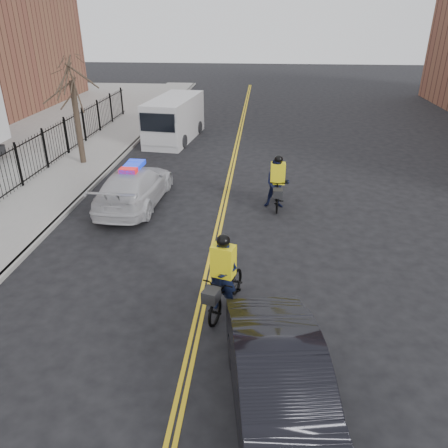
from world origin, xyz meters
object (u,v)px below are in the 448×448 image
dark_sedan (281,388)px  cargo_van (174,120)px  cyclist_near (223,284)px  cyclist_far (277,187)px  police_cruiser (134,186)px

dark_sedan → cargo_van: cargo_van is taller
cyclist_near → cyclist_far: (1.52, 6.83, 0.09)m
dark_sedan → cyclist_far: cyclist_far is taller
dark_sedan → cyclist_near: bearing=103.0°
cargo_van → cyclist_near: 17.17m
cargo_van → cyclist_far: 11.44m
cargo_van → cyclist_far: bearing=-51.6°
dark_sedan → cyclist_near: size_ratio=2.07×
police_cruiser → cargo_van: bearing=-85.8°
cyclist_near → cargo_van: bearing=122.2°
dark_sedan → cargo_van: (-5.84, 19.96, 0.42)m
dark_sedan → cargo_van: 20.80m
cyclist_near → cyclist_far: cyclist_near is taller
cyclist_far → police_cruiser: bearing=-178.4°
police_cruiser → dark_sedan: 11.43m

